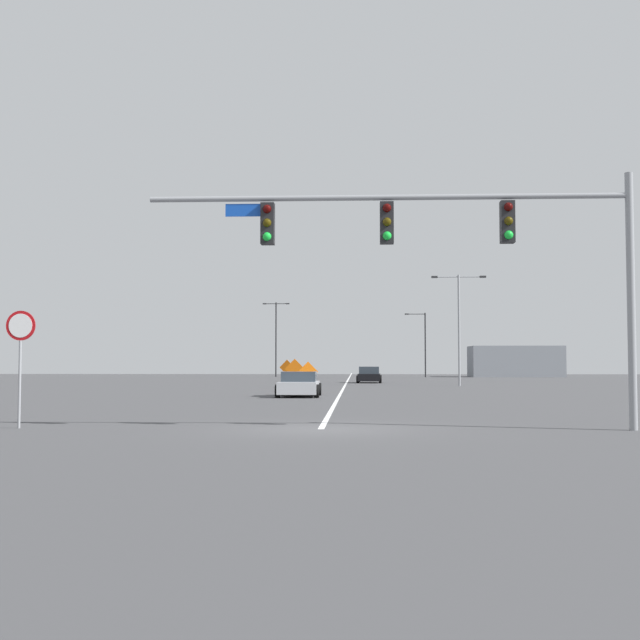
{
  "coord_description": "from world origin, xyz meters",
  "views": [
    {
      "loc": [
        0.91,
        -20.6,
        1.64
      ],
      "look_at": [
        -1.07,
        23.25,
        3.95
      ],
      "focal_mm": 46.33,
      "sensor_mm": 36.0,
      "label": 1
    }
  ],
  "objects_px": {
    "traffic_signal_assembly": "(451,237)",
    "construction_sign_left_shoulder": "(287,368)",
    "street_lamp_near_right": "(423,341)",
    "street_lamp_near_left": "(459,319)",
    "construction_sign_median_near": "(308,373)",
    "car_silver_far": "(299,385)",
    "street_lamp_far_right": "(276,333)",
    "car_black_approaching": "(369,375)",
    "construction_sign_right_shoulder": "(295,370)",
    "stop_sign": "(20,346)"
  },
  "relations": [
    {
      "from": "traffic_signal_assembly",
      "to": "construction_sign_left_shoulder",
      "type": "height_order",
      "value": "traffic_signal_assembly"
    },
    {
      "from": "traffic_signal_assembly",
      "to": "street_lamp_near_right",
      "type": "xyz_separation_m",
      "value": [
        5.47,
        76.88,
        -0.53
      ]
    },
    {
      "from": "street_lamp_near_left",
      "to": "construction_sign_median_near",
      "type": "relative_size",
      "value": 4.63
    },
    {
      "from": "street_lamp_near_right",
      "to": "car_silver_far",
      "type": "height_order",
      "value": "street_lamp_near_right"
    },
    {
      "from": "traffic_signal_assembly",
      "to": "street_lamp_far_right",
      "type": "xyz_separation_m",
      "value": [
        -12.17,
        78.94,
        0.46
      ]
    },
    {
      "from": "street_lamp_near_right",
      "to": "car_black_approaching",
      "type": "bearing_deg",
      "value": -103.69
    },
    {
      "from": "traffic_signal_assembly",
      "to": "construction_sign_right_shoulder",
      "type": "bearing_deg",
      "value": 100.57
    },
    {
      "from": "construction_sign_median_near",
      "to": "car_silver_far",
      "type": "distance_m",
      "value": 7.17
    },
    {
      "from": "construction_sign_right_shoulder",
      "to": "construction_sign_median_near",
      "type": "height_order",
      "value": "construction_sign_right_shoulder"
    },
    {
      "from": "street_lamp_near_right",
      "to": "construction_sign_median_near",
      "type": "height_order",
      "value": "street_lamp_near_right"
    },
    {
      "from": "stop_sign",
      "to": "car_black_approaching",
      "type": "distance_m",
      "value": 49.93
    },
    {
      "from": "street_lamp_far_right",
      "to": "street_lamp_near_right",
      "type": "height_order",
      "value": "street_lamp_far_right"
    },
    {
      "from": "street_lamp_near_left",
      "to": "street_lamp_far_right",
      "type": "height_order",
      "value": "street_lamp_far_right"
    },
    {
      "from": "stop_sign",
      "to": "traffic_signal_assembly",
      "type": "bearing_deg",
      "value": 0.01
    },
    {
      "from": "traffic_signal_assembly",
      "to": "car_silver_far",
      "type": "relative_size",
      "value": 2.89
    },
    {
      "from": "car_black_approaching",
      "to": "car_silver_far",
      "type": "height_order",
      "value": "car_black_approaching"
    },
    {
      "from": "car_silver_far",
      "to": "street_lamp_near_left",
      "type": "bearing_deg",
      "value": 61.99
    },
    {
      "from": "street_lamp_near_left",
      "to": "construction_sign_right_shoulder",
      "type": "bearing_deg",
      "value": -160.11
    },
    {
      "from": "traffic_signal_assembly",
      "to": "stop_sign",
      "type": "distance_m",
      "value": 11.22
    },
    {
      "from": "street_lamp_far_right",
      "to": "construction_sign_median_near",
      "type": "xyz_separation_m",
      "value": [
        6.97,
        -51.64,
        -4.18
      ]
    },
    {
      "from": "stop_sign",
      "to": "construction_sign_median_near",
      "type": "relative_size",
      "value": 1.71
    },
    {
      "from": "construction_sign_left_shoulder",
      "to": "car_silver_far",
      "type": "bearing_deg",
      "value": -84.04
    },
    {
      "from": "car_silver_far",
      "to": "street_lamp_near_right",
      "type": "bearing_deg",
      "value": 79.34
    },
    {
      "from": "construction_sign_right_shoulder",
      "to": "construction_sign_median_near",
      "type": "distance_m",
      "value": 8.02
    },
    {
      "from": "street_lamp_near_left",
      "to": "street_lamp_far_right",
      "type": "distance_m",
      "value": 43.12
    },
    {
      "from": "construction_sign_right_shoulder",
      "to": "car_silver_far",
      "type": "distance_m",
      "value": 15.13
    },
    {
      "from": "traffic_signal_assembly",
      "to": "construction_sign_median_near",
      "type": "relative_size",
      "value": 6.95
    },
    {
      "from": "stop_sign",
      "to": "car_silver_far",
      "type": "xyz_separation_m",
      "value": [
        5.69,
        20.15,
        -1.51
      ]
    },
    {
      "from": "street_lamp_near_right",
      "to": "construction_sign_left_shoulder",
      "type": "relative_size",
      "value": 3.88
    },
    {
      "from": "street_lamp_near_right",
      "to": "construction_sign_median_near",
      "type": "xyz_separation_m",
      "value": [
        -10.66,
        -49.58,
        -3.19
      ]
    },
    {
      "from": "stop_sign",
      "to": "car_black_approaching",
      "type": "relative_size",
      "value": 0.72
    },
    {
      "from": "street_lamp_far_right",
      "to": "construction_sign_right_shoulder",
      "type": "distance_m",
      "value": 44.28
    },
    {
      "from": "street_lamp_near_right",
      "to": "construction_sign_median_near",
      "type": "distance_m",
      "value": 50.81
    },
    {
      "from": "street_lamp_near_right",
      "to": "construction_sign_right_shoulder",
      "type": "distance_m",
      "value": 43.49
    },
    {
      "from": "stop_sign",
      "to": "street_lamp_far_right",
      "type": "height_order",
      "value": "street_lamp_far_right"
    },
    {
      "from": "street_lamp_near_right",
      "to": "construction_sign_median_near",
      "type": "relative_size",
      "value": 4.36
    },
    {
      "from": "car_silver_far",
      "to": "construction_sign_median_near",
      "type": "bearing_deg",
      "value": 89.89
    },
    {
      "from": "traffic_signal_assembly",
      "to": "construction_sign_right_shoulder",
      "type": "relative_size",
      "value": 6.22
    },
    {
      "from": "stop_sign",
      "to": "car_black_approaching",
      "type": "height_order",
      "value": "stop_sign"
    },
    {
      "from": "stop_sign",
      "to": "construction_sign_left_shoulder",
      "type": "xyz_separation_m",
      "value": [
        2.4,
        51.66,
        -0.88
      ]
    },
    {
      "from": "stop_sign",
      "to": "construction_sign_left_shoulder",
      "type": "distance_m",
      "value": 51.72
    },
    {
      "from": "traffic_signal_assembly",
      "to": "stop_sign",
      "type": "height_order",
      "value": "traffic_signal_assembly"
    },
    {
      "from": "traffic_signal_assembly",
      "to": "construction_sign_right_shoulder",
      "type": "distance_m",
      "value": 35.99
    },
    {
      "from": "traffic_signal_assembly",
      "to": "street_lamp_near_right",
      "type": "height_order",
      "value": "street_lamp_near_right"
    },
    {
      "from": "construction_sign_median_near",
      "to": "street_lamp_near_left",
      "type": "bearing_deg",
      "value": 49.79
    },
    {
      "from": "street_lamp_far_right",
      "to": "construction_sign_right_shoulder",
      "type": "bearing_deg",
      "value": -82.71
    },
    {
      "from": "construction_sign_left_shoulder",
      "to": "car_black_approaching",
      "type": "xyz_separation_m",
      "value": [
        7.17,
        -2.67,
        -0.59
      ]
    },
    {
      "from": "traffic_signal_assembly",
      "to": "car_black_approaching",
      "type": "distance_m",
      "value": 49.18
    },
    {
      "from": "stop_sign",
      "to": "construction_sign_median_near",
      "type": "bearing_deg",
      "value": 78.21
    },
    {
      "from": "street_lamp_near_left",
      "to": "construction_sign_left_shoulder",
      "type": "bearing_deg",
      "value": 137.84
    }
  ]
}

